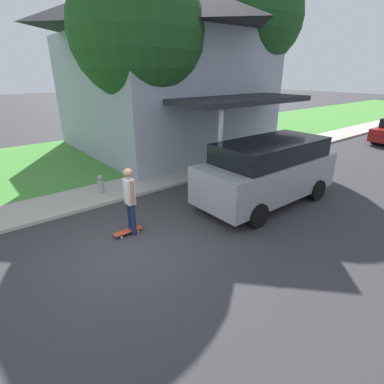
# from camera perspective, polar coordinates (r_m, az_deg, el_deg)

# --- Properties ---
(ground_plane) EXTENTS (120.00, 120.00, 0.00)m
(ground_plane) POSITION_cam_1_polar(r_m,az_deg,el_deg) (7.38, -11.81, -10.58)
(ground_plane) COLOR #333335
(lawn) EXTENTS (10.00, 80.00, 0.08)m
(lawn) POSITION_cam_1_polar(r_m,az_deg,el_deg) (16.63, -6.29, 8.42)
(lawn) COLOR #478E38
(lawn) RESTS_ON ground_plane
(sidewalk) EXTENTS (1.80, 80.00, 0.10)m
(sidewalk) POSITION_cam_1_polar(r_m,az_deg,el_deg) (13.24, 4.13, 5.00)
(sidewalk) COLOR #ADA89E
(sidewalk) RESTS_ON ground_plane
(house) EXTENTS (11.61, 9.05, 8.12)m
(house) POSITION_cam_1_polar(r_m,az_deg,el_deg) (16.56, -5.81, 23.24)
(house) COLOR #99A3B2
(house) RESTS_ON lawn
(lawn_tree_near) EXTENTS (5.08, 5.08, 7.74)m
(lawn_tree_near) POSITION_cam_1_polar(r_m,az_deg,el_deg) (12.86, -10.37, 27.72)
(lawn_tree_near) COLOR brown
(lawn_tree_near) RESTS_ON lawn
(lawn_tree_far) EXTENTS (4.36, 4.36, 8.38)m
(lawn_tree_far) POSITION_cam_1_polar(r_m,az_deg,el_deg) (16.81, 12.20, 29.58)
(lawn_tree_far) COLOR brown
(lawn_tree_far) RESTS_ON lawn
(suv_parked) EXTENTS (2.07, 4.74, 1.99)m
(suv_parked) POSITION_cam_1_polar(r_m,az_deg,el_deg) (9.58, 14.24, 4.04)
(suv_parked) COLOR gray
(suv_parked) RESTS_ON ground_plane
(skateboarder) EXTENTS (0.41, 0.23, 1.77)m
(skateboarder) POSITION_cam_1_polar(r_m,az_deg,el_deg) (7.58, -11.72, -1.16)
(skateboarder) COLOR #192347
(skateboarder) RESTS_ON ground_plane
(skateboard) EXTENTS (0.23, 0.76, 0.10)m
(skateboard) POSITION_cam_1_polar(r_m,az_deg,el_deg) (7.96, -12.10, -7.30)
(skateboard) COLOR #B73D23
(skateboard) RESTS_ON ground_plane
(fire_hydrant) EXTENTS (0.20, 0.20, 0.62)m
(fire_hydrant) POSITION_cam_1_polar(r_m,az_deg,el_deg) (10.52, -16.99, 1.51)
(fire_hydrant) COLOR #99999E
(fire_hydrant) RESTS_ON sidewalk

